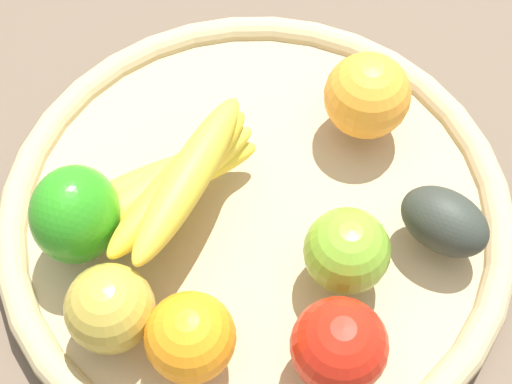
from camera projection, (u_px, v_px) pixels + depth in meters
ground_plane at (256, 224)px, 0.71m from camera, size 2.40×2.40×0.00m
basket at (256, 215)px, 0.70m from camera, size 0.46×0.46×0.04m
banana_bunch at (175, 180)px, 0.65m from camera, size 0.18×0.15×0.08m
apple_2 at (110, 308)px, 0.59m from camera, size 0.09×0.09×0.07m
apple_0 at (347, 251)px, 0.62m from camera, size 0.10×0.10×0.07m
orange_1 at (367, 96)px, 0.69m from camera, size 0.10×0.10×0.08m
orange_0 at (190, 337)px, 0.58m from camera, size 0.08×0.08×0.07m
apple_1 at (339, 346)px, 0.58m from camera, size 0.09×0.09×0.07m
bell_pepper at (76, 215)px, 0.62m from camera, size 0.10×0.10×0.09m
avocado at (445, 221)px, 0.64m from camera, size 0.09×0.09×0.05m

